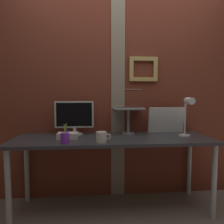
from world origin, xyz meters
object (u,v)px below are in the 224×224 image
at_px(desk_lamp, 187,113).
at_px(whiteboard_panel, 166,120).
at_px(laptop, 127,103).
at_px(pen_cup, 65,138).
at_px(coffee_mug, 102,137).
at_px(monitor, 74,116).

bearing_deg(desk_lamp, whiteboard_panel, 113.90).
height_order(laptop, pen_cup, laptop).
bearing_deg(coffee_mug, laptop, 57.72).
distance_m(laptop, coffee_mug, 0.65).
xyz_separation_m(laptop, desk_lamp, (0.56, -0.33, -0.08)).
relative_size(laptop, coffee_mug, 2.44).
bearing_deg(coffee_mug, whiteboard_panel, 30.46).
distance_m(pen_cup, coffee_mug, 0.32).
relative_size(laptop, pen_cup, 1.85).
height_order(whiteboard_panel, pen_cup, whiteboard_panel).
height_order(monitor, whiteboard_panel, monitor).
distance_m(laptop, pen_cup, 0.85).
height_order(whiteboard_panel, desk_lamp, desk_lamp).
height_order(pen_cup, coffee_mug, pen_cup).
bearing_deg(whiteboard_panel, monitor, -178.56).
relative_size(monitor, pen_cup, 2.33).
bearing_deg(desk_lamp, pen_cup, -172.12).
bearing_deg(laptop, coffee_mug, -122.28).
bearing_deg(monitor, desk_lamp, -12.27).
bearing_deg(desk_lamp, laptop, 149.68).
height_order(monitor, laptop, laptop).
bearing_deg(desk_lamp, monitor, 167.73).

